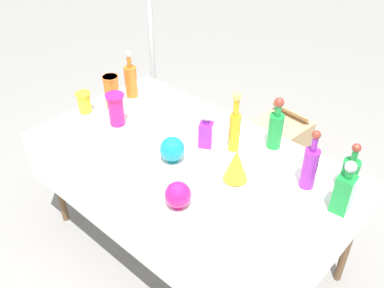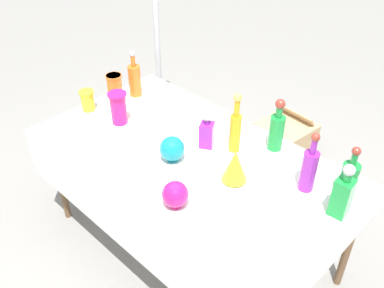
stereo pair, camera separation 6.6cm
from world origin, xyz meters
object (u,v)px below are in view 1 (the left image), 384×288
at_px(tall_bottle_1, 310,166).
at_px(slender_vase_2, 116,109).
at_px(canopy_pole, 150,21).
at_px(fluted_vase_0, 236,165).
at_px(tall_bottle_0, 235,127).
at_px(tall_bottle_3, 276,128).
at_px(square_decanter_0, 344,190).
at_px(slender_vase_0, 84,101).
at_px(round_bowl_0, 172,149).
at_px(cardboard_box_behind_left, 280,139).
at_px(tall_bottle_2, 131,80).
at_px(round_bowl_1, 178,195).
at_px(tall_bottle_4, 349,174).
at_px(square_decanter_1, 206,132).
at_px(slender_vase_1, 112,91).

distance_m(tall_bottle_1, slender_vase_2, 1.23).
xyz_separation_m(tall_bottle_1, canopy_pole, (-1.73, 0.52, 0.18)).
bearing_deg(fluted_vase_0, tall_bottle_0, 129.75).
xyz_separation_m(tall_bottle_3, square_decanter_0, (0.54, -0.23, -0.00)).
xyz_separation_m(tall_bottle_3, fluted_vase_0, (0.02, -0.39, -0.03)).
distance_m(slender_vase_0, canopy_pole, 0.93).
xyz_separation_m(tall_bottle_0, slender_vase_2, (-0.71, -0.28, -0.04)).
distance_m(round_bowl_0, cardboard_box_behind_left, 1.50).
bearing_deg(cardboard_box_behind_left, tall_bottle_2, -123.04).
bearing_deg(round_bowl_1, canopy_pole, 140.82).
relative_size(tall_bottle_1, cardboard_box_behind_left, 0.82).
xyz_separation_m(tall_bottle_1, tall_bottle_4, (0.17, 0.11, -0.03)).
xyz_separation_m(tall_bottle_4, fluted_vase_0, (-0.47, -0.32, -0.01)).
xyz_separation_m(slender_vase_0, cardboard_box_behind_left, (0.73, 1.36, -0.67)).
distance_m(fluted_vase_0, canopy_pole, 1.61).
distance_m(square_decanter_1, canopy_pole, 1.28).
bearing_deg(slender_vase_0, tall_bottle_0, 18.80).
relative_size(slender_vase_1, slender_vase_2, 1.11).
distance_m(tall_bottle_0, cardboard_box_behind_left, 1.29).
bearing_deg(round_bowl_0, canopy_pole, 141.39).
bearing_deg(canopy_pole, tall_bottle_4, -12.37).
relative_size(tall_bottle_2, canopy_pole, 0.13).
xyz_separation_m(tall_bottle_1, slender_vase_2, (-1.19, -0.29, -0.02)).
bearing_deg(tall_bottle_1, slender_vase_1, -172.60).
distance_m(tall_bottle_1, slender_vase_1, 1.38).
distance_m(slender_vase_0, slender_vase_2, 0.28).
relative_size(slender_vase_0, slender_vase_1, 0.61).
distance_m(tall_bottle_2, tall_bottle_3, 1.08).
bearing_deg(slender_vase_0, round_bowl_0, 1.24).
relative_size(tall_bottle_4, canopy_pole, 0.11).
bearing_deg(square_decanter_1, tall_bottle_4, 13.69).
bearing_deg(fluted_vase_0, slender_vase_1, 178.09).
height_order(square_decanter_1, slender_vase_0, square_decanter_1).
distance_m(tall_bottle_2, fluted_vase_0, 1.11).
relative_size(tall_bottle_0, canopy_pole, 0.14).
bearing_deg(tall_bottle_1, round_bowl_1, -124.99).
bearing_deg(tall_bottle_0, canopy_pole, 157.09).
bearing_deg(slender_vase_2, fluted_vase_0, 4.78).
bearing_deg(cardboard_box_behind_left, slender_vase_2, -109.23).
height_order(slender_vase_1, round_bowl_0, slender_vase_1).
bearing_deg(tall_bottle_3, round_bowl_1, -95.52).
xyz_separation_m(square_decanter_1, round_bowl_1, (0.23, -0.48, -0.02)).
relative_size(fluted_vase_0, round_bowl_0, 1.27).
height_order(fluted_vase_0, round_bowl_0, fluted_vase_0).
xyz_separation_m(fluted_vase_0, round_bowl_1, (-0.09, -0.35, -0.03)).
xyz_separation_m(tall_bottle_0, square_decanter_1, (-0.14, -0.08, -0.06)).
height_order(tall_bottle_4, canopy_pole, canopy_pole).
xyz_separation_m(tall_bottle_2, round_bowl_1, (1.00, -0.57, -0.05)).
distance_m(slender_vase_0, fluted_vase_0, 1.16).
xyz_separation_m(tall_bottle_1, slender_vase_0, (-1.46, -0.34, -0.06)).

